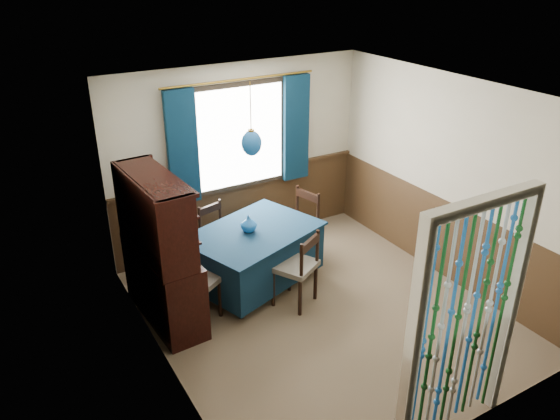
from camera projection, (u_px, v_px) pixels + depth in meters
floor at (321, 311)px, 6.24m from camera, size 4.00×4.00×0.00m
ceiling at (329, 95)px, 5.18m from camera, size 4.00×4.00×0.00m
wall_back at (239, 157)px, 7.27m from camera, size 3.60×0.00×3.60m
wall_front at (474, 311)px, 4.15m from camera, size 3.60×0.00×3.60m
wall_left at (159, 257)px, 4.89m from camera, size 0.00×4.00×4.00m
wall_right at (448, 180)px, 6.53m from camera, size 0.00×4.00×4.00m
wainscot_back at (242, 208)px, 7.58m from camera, size 3.60×0.00×3.60m
wainscot_front at (458, 385)px, 4.48m from camera, size 3.60×0.00×3.60m
wainscot_left at (168, 324)px, 5.22m from camera, size 0.00×4.00×4.00m
wainscot_right at (440, 236)px, 6.84m from camera, size 0.00×4.00×4.00m
window at (240, 137)px, 7.10m from camera, size 1.32×0.12×1.42m
doorway at (464, 328)px, 4.28m from camera, size 1.16×0.12×2.18m
dining_table at (254, 253)px, 6.59m from camera, size 1.79×1.50×0.74m
chair_near at (297, 267)px, 6.20m from camera, size 0.60×0.60×0.92m
chair_far at (218, 234)px, 7.00m from camera, size 0.51×0.49×0.84m
chair_left at (193, 283)px, 5.88m from camera, size 0.61×0.62×0.93m
chair_right at (299, 223)px, 7.19m from camera, size 0.53×0.55×0.92m
sideboard at (162, 271)px, 5.91m from camera, size 0.53×1.33×1.70m
pendant_lamp at (251, 143)px, 5.99m from camera, size 0.23×0.23×0.82m
vase_table at (249, 224)px, 6.41m from camera, size 0.21×0.21×0.18m
bowl_shelf at (168, 228)px, 5.54m from camera, size 0.28×0.28×0.05m
vase_sideboard at (156, 231)px, 6.00m from camera, size 0.23×0.23×0.19m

